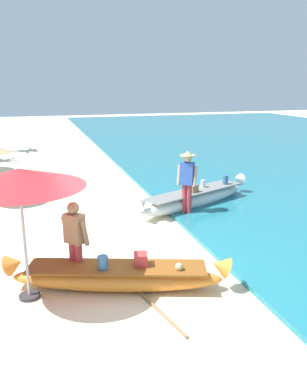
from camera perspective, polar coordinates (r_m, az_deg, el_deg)
The scene contains 7 objects.
ground_plane at distance 7.86m, azimuth -2.63°, elevation -12.18°, with size 80.00×80.00×0.00m, color beige.
boat_orange_foreground at distance 7.37m, azimuth -5.22°, elevation -11.98°, with size 4.02×1.80×0.71m.
boat_white_midground at distance 11.96m, azimuth 5.99°, elevation -0.87°, with size 4.27×2.32×0.82m.
person_vendor_hatted at distance 10.98m, azimuth 4.87°, elevation 1.93°, with size 0.56×0.50×1.87m.
person_tourist_customer at distance 7.45m, azimuth -11.24°, elevation -6.53°, with size 0.51×0.54×1.59m.
patio_umbrella_large at distance 6.75m, azimuth -18.83°, elevation 1.82°, with size 2.17×2.17×2.32m.
paddle at distance 7.02m, azimuth -0.53°, elevation -15.52°, with size 0.59×1.79×0.05m.
Camera 1 is at (-1.68, -6.76, 3.65)m, focal length 37.05 mm.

